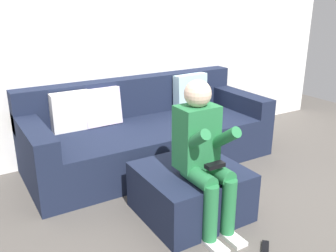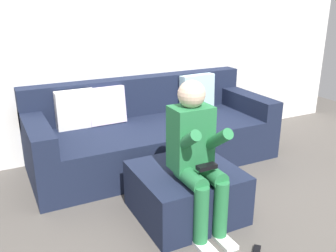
% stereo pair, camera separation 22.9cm
% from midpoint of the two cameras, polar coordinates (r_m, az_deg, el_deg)
% --- Properties ---
extents(ground_plane, '(6.97, 6.97, 0.00)m').
position_cam_midpoint_polar(ground_plane, '(2.93, 13.12, -15.20)').
color(ground_plane, '#544F49').
extents(wall_back, '(5.37, 0.10, 2.50)m').
position_cam_midpoint_polar(wall_back, '(4.13, -5.85, 13.88)').
color(wall_back, white).
rests_on(wall_back, ground_plane).
extents(couch_sectional, '(2.46, 0.99, 0.83)m').
position_cam_midpoint_polar(couch_sectional, '(3.83, -4.92, -1.17)').
color(couch_sectional, '#192138').
rests_on(couch_sectional, ground_plane).
extents(ottoman, '(0.76, 0.73, 0.39)m').
position_cam_midpoint_polar(ottoman, '(2.94, 1.22, -10.04)').
color(ottoman, '#192138').
rests_on(ottoman, ground_plane).
extents(person_seated, '(0.29, 0.57, 1.10)m').
position_cam_midpoint_polar(person_seated, '(2.61, 2.96, -3.84)').
color(person_seated, '#26723F').
rests_on(person_seated, ground_plane).
extents(remote_near_ottoman, '(0.14, 0.14, 0.02)m').
position_cam_midpoint_polar(remote_near_ottoman, '(2.71, 12.32, -17.99)').
color(remote_near_ottoman, black).
rests_on(remote_near_ottoman, ground_plane).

